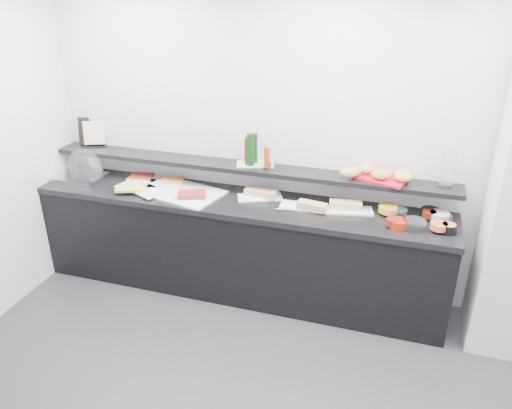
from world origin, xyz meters
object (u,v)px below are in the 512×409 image
(framed_print, at_px, (92,131))
(bread_tray, at_px, (382,178))
(condiment_tray, at_px, (252,164))
(cloche_base, at_px, (78,177))
(sandwich_plate_mid, at_px, (302,207))
(carafe, at_px, (448,170))

(framed_print, distance_m, bread_tray, 2.74)
(bread_tray, bearing_deg, condiment_tray, -163.33)
(cloche_base, relative_size, sandwich_plate_mid, 1.35)
(framed_print, bearing_deg, cloche_base, -107.34)
(carafe, bearing_deg, condiment_tray, 178.89)
(sandwich_plate_mid, bearing_deg, framed_print, 172.56)
(framed_print, bearing_deg, carafe, -18.76)
(framed_print, bearing_deg, bread_tray, -18.40)
(cloche_base, bearing_deg, condiment_tray, 8.72)
(sandwich_plate_mid, distance_m, framed_print, 2.19)
(bread_tray, relative_size, carafe, 1.32)
(sandwich_plate_mid, relative_size, framed_print, 1.38)
(cloche_base, bearing_deg, carafe, 4.48)
(cloche_base, relative_size, carafe, 1.61)
(sandwich_plate_mid, xyz_separation_m, framed_print, (-2.14, 0.28, 0.37))
(cloche_base, relative_size, bread_tray, 1.22)
(carafe, bearing_deg, framed_print, 178.01)
(cloche_base, xyz_separation_m, carafe, (3.22, 0.19, 0.38))
(cloche_base, xyz_separation_m, framed_print, (0.00, 0.30, 0.36))
(sandwich_plate_mid, distance_m, carafe, 1.17)
(framed_print, xyz_separation_m, carafe, (3.22, -0.11, 0.02))
(cloche_base, relative_size, condiment_tray, 1.81)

